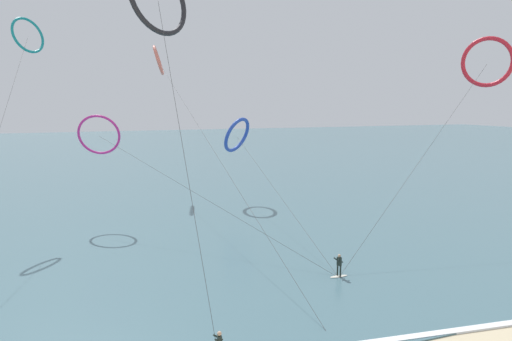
% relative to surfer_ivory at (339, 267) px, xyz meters
% --- Properties ---
extents(sea_water, '(400.00, 200.00, 0.08)m').
position_rel_surfer_ivory_xyz_m(sea_water, '(-4.48, 90.37, -0.78)').
color(sea_water, '#476B75').
rests_on(sea_water, ground).
extents(surfer_ivory, '(1.40, 0.66, 1.70)m').
position_rel_surfer_ivory_xyz_m(surfer_ivory, '(0.00, 0.00, 0.00)').
color(surfer_ivory, silver).
rests_on(surfer_ivory, ground).
extents(kite_cobalt, '(5.18, 30.13, 10.94)m').
position_rel_surfer_ivory_xyz_m(kite_cobalt, '(1.15, 27.69, 7.81)').
color(kite_cobalt, '#2647B7').
rests_on(kite_cobalt, ground).
extents(kite_coral, '(3.11, 48.48, 20.71)m').
position_rel_surfer_ivory_xyz_m(kite_coral, '(-6.72, 39.06, 17.76)').
color(kite_coral, '#EA7260').
rests_on(kite_coral, ground).
extents(kite_magenta, '(17.91, 23.75, 11.52)m').
position_rel_surfer_ivory_xyz_m(kite_magenta, '(-15.55, 22.31, 8.55)').
color(kite_magenta, '#CC288E').
rests_on(kite_magenta, ground).
extents(kite_teal, '(4.24, 32.62, 21.32)m').
position_rel_surfer_ivory_xyz_m(kite_teal, '(-21.89, 25.15, 18.59)').
color(kite_teal, teal).
rests_on(kite_teal, ground).
extents(kite_crimson, '(24.52, 12.15, 19.49)m').
position_rel_surfer_ivory_xyz_m(kite_crimson, '(22.68, 9.62, 16.03)').
color(kite_crimson, red).
rests_on(kite_crimson, ground).
extents(wave_crest_near, '(10.71, 1.58, 0.12)m').
position_rel_surfer_ivory_xyz_m(wave_crest_near, '(0.67, -9.26, -0.76)').
color(wave_crest_near, white).
rests_on(wave_crest_near, ground).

